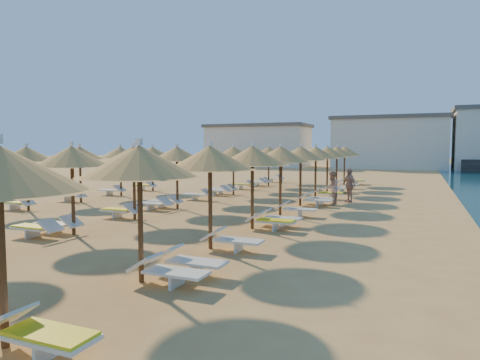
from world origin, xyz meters
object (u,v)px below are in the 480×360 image
at_px(parasol_row_east, 281,156).
at_px(beachgoer_c, 349,185).
at_px(parasol_row_west, 177,155).
at_px(beachgoer_b, 332,188).

distance_m(parasol_row_east, beachgoer_c, 6.39).
relative_size(parasol_row_east, parasol_row_west, 1.00).
bearing_deg(parasol_row_west, parasol_row_east, 0.00).
bearing_deg(beachgoer_c, beachgoer_b, -63.07).
relative_size(parasol_row_east, beachgoer_c, 19.61).
height_order(parasol_row_east, beachgoer_c, parasol_row_east).
bearing_deg(beachgoer_b, parasol_row_west, -58.30).
bearing_deg(beachgoer_c, parasol_row_east, -60.96).
relative_size(parasol_row_west, beachgoer_c, 19.61).
bearing_deg(parasol_row_east, beachgoer_b, 71.28).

